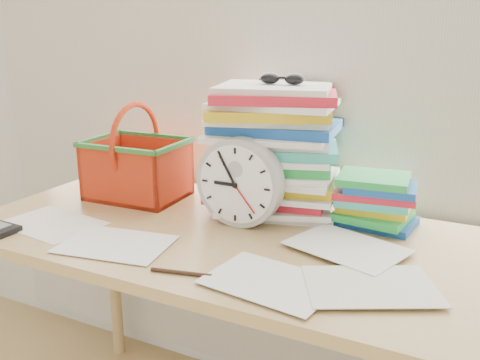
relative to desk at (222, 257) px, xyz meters
The scene contains 9 objects.
curtain 0.73m from the desk, 90.00° to the left, with size 2.40×0.01×2.50m, color beige.
desk is the anchor object (origin of this frame).
paper_stack 0.34m from the desk, 76.71° to the left, with size 0.37×0.30×0.37m, color white, non-canonical shape.
clock 0.21m from the desk, 70.26° to the left, with size 0.25×0.25×0.05m, color #A3A3A3.
sunglasses 0.52m from the desk, 73.19° to the left, with size 0.14×0.12×0.04m, color black, non-canonical shape.
book_stack 0.44m from the desk, 33.34° to the left, with size 0.24×0.19×0.14m, color white, non-canonical shape.
basket 0.46m from the desk, 159.84° to the left, with size 0.30×0.23×0.30m, color red, non-canonical shape.
pen 0.28m from the desk, 80.24° to the right, with size 0.01×0.01×0.14m, color black.
scattered_papers 0.08m from the desk, ahead, with size 1.26×0.42×0.02m, color white, non-canonical shape.
Camera 1 is at (0.65, 0.43, 1.28)m, focal length 40.00 mm.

